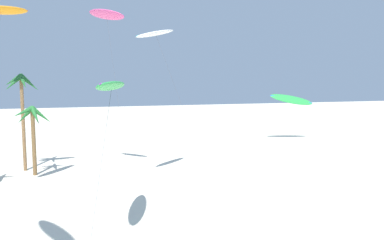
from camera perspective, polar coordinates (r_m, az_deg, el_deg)
The scene contains 7 objects.
palm_tree_3 at distance 44.24m, azimuth -24.87°, elevation 3.77°, with size 3.98×4.40×10.73m.
palm_tree_4 at distance 41.82m, azimuth -23.47°, elevation -0.17°, with size 3.81×4.11×7.37m.
flying_kite_0 at distance 36.10m, azimuth -5.67°, elevation 13.18°, with size 6.48×7.49×15.30m.
flying_kite_1 at distance 22.47m, azimuth -12.35°, elevation 5.16°, with size 3.86×10.62×10.10m.
flying_kite_5 at distance 40.14m, azimuth -13.11°, elevation 15.62°, with size 4.15×8.73×17.59m.
flying_kite_7 at distance 41.08m, azimuth -27.39°, elevation 14.86°, with size 5.41×5.60×17.23m.
flying_kite_8 at distance 63.96m, azimuth 15.14°, elevation 3.08°, with size 7.70×4.38×8.24m.
Camera 1 is at (-5.47, 3.80, 9.89)m, focal length 34.44 mm.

